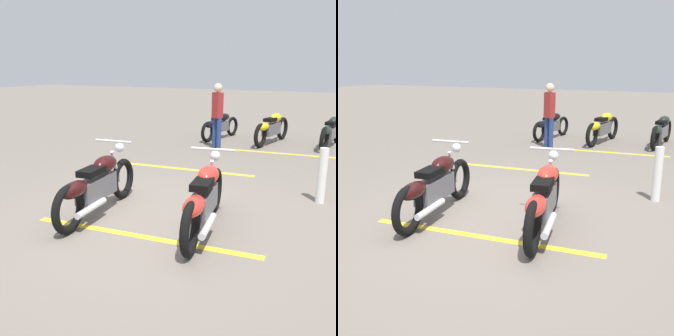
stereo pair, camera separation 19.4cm
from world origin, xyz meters
TOP-DOWN VIEW (x-y plane):
  - ground_plane at (0.00, 0.00)m, footprint 60.00×60.00m
  - motorcycle_bright_foreground at (-0.02, -0.83)m, footprint 2.22×0.71m
  - motorcycle_dark_foreground at (-0.15, 0.81)m, footprint 2.23×0.63m
  - motorcycle_row_far_left at (6.79, -1.77)m, footprint 2.13×0.43m
  - motorcycle_row_left at (6.55, -0.21)m, footprint 2.21×0.52m
  - motorcycle_row_center at (6.59, 1.34)m, footprint 1.96×0.53m
  - bystander_near_row at (5.22, 0.92)m, footprint 0.28×0.30m
  - bollard_post at (1.94, -2.08)m, footprint 0.14×0.14m
  - parking_stripe_near at (-0.54, -0.16)m, footprint 0.37×3.20m
  - parking_stripe_mid at (2.86, 0.87)m, footprint 0.37×3.20m
  - parking_stripe_far at (5.36, -0.51)m, footprint 0.37×3.20m

SIDE VIEW (x-z plane):
  - ground_plane at x=0.00m, z-range 0.00..0.00m
  - parking_stripe_near at x=-0.54m, z-range 0.00..0.01m
  - parking_stripe_mid at x=2.86m, z-range 0.00..0.01m
  - parking_stripe_far at x=5.36m, z-range 0.00..0.01m
  - motorcycle_row_center at x=6.59m, z-range 0.03..0.78m
  - motorcycle_row_far_left at x=6.79m, z-range 0.04..0.84m
  - bollard_post at x=1.94m, z-range 0.00..0.91m
  - motorcycle_row_left at x=6.55m, z-range 0.04..0.88m
  - motorcycle_bright_foreground at x=-0.02m, z-range -0.06..0.98m
  - motorcycle_dark_foreground at x=-0.15m, z-range -0.06..0.98m
  - bystander_near_row at x=5.22m, z-range 0.10..1.82m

